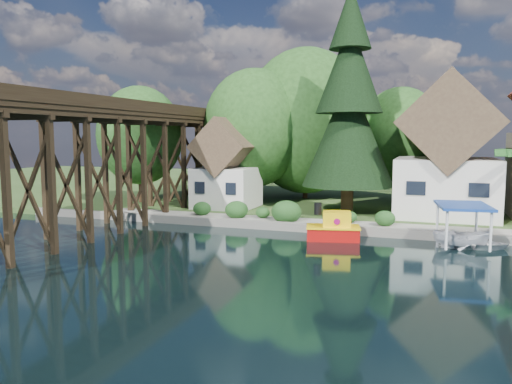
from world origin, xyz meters
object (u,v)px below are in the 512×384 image
at_px(shed, 227,169).
at_px(tugboat, 334,229).
at_px(trestle_bridge, 114,155).
at_px(house_left, 446,157).
at_px(boat_white_a, 478,242).
at_px(boat_canopy, 462,230).
at_px(conifer, 349,105).

xyz_separation_m(shed, tugboat, (11.05, -8.51, -3.08)).
bearing_deg(tugboat, shed, 142.40).
distance_m(trestle_bridge, house_left, 25.42).
relative_size(boat_white_a, boat_canopy, 0.78).
bearing_deg(house_left, boat_white_a, -79.90).
height_order(shed, tugboat, shed).
xyz_separation_m(trestle_bridge, boat_white_a, (24.70, 1.28, -4.99)).
bearing_deg(boat_white_a, tugboat, 90.76).
xyz_separation_m(house_left, boat_white_a, (1.70, -9.54, -4.77)).
height_order(conifer, tugboat, conifer).
bearing_deg(house_left, shed, -175.23).
relative_size(trestle_bridge, house_left, 4.01).
xyz_separation_m(conifer, boat_canopy, (8.23, -8.51, -8.03)).
bearing_deg(tugboat, trestle_bridge, -177.09).
bearing_deg(trestle_bridge, conifer, 31.12).
distance_m(boat_white_a, boat_canopy, 1.29).
height_order(house_left, shed, house_left).
relative_size(house_left, shed, 1.40).
height_order(shed, boat_white_a, shed).
bearing_deg(house_left, trestle_bridge, -154.79).
distance_m(conifer, boat_white_a, 15.07).
bearing_deg(boat_white_a, boat_canopy, 111.64).
bearing_deg(boat_white_a, house_left, 7.75).
xyz_separation_m(trestle_bridge, boat_canopy, (23.77, 0.87, -4.20)).
relative_size(house_left, tugboat, 2.94).
bearing_deg(boat_canopy, tugboat, -179.59).
xyz_separation_m(shed, boat_canopy, (18.77, -8.46, -2.68)).
bearing_deg(boat_canopy, trestle_bridge, -177.90).
bearing_deg(conifer, house_left, 10.97).
distance_m(house_left, boat_canopy, 10.75).
height_order(boat_white_a, boat_canopy, boat_canopy).
relative_size(conifer, boat_canopy, 4.02).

